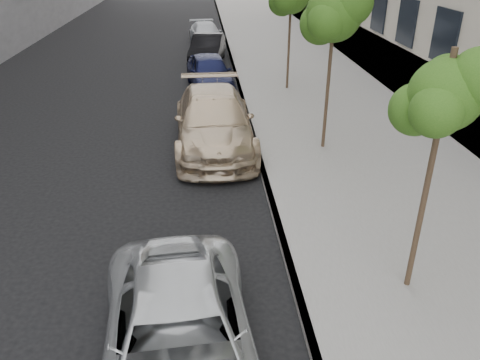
{
  "coord_description": "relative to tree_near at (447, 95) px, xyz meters",
  "views": [
    {
      "loc": [
        -0.38,
        -4.99,
        5.71
      ],
      "look_at": [
        0.27,
        3.26,
        1.5
      ],
      "focal_mm": 35.0,
      "sensor_mm": 36.0,
      "label": 1
    }
  ],
  "objects": [
    {
      "name": "sidewalk",
      "position": [
        1.07,
        22.5,
        -3.61
      ],
      "size": [
        6.4,
        72.0,
        0.14
      ],
      "primitive_type": "cube",
      "color": "gray",
      "rests_on": "ground"
    },
    {
      "name": "tree_mid",
      "position": [
        0.0,
        6.5,
        0.33
      ],
      "size": [
        1.84,
        1.64,
        4.78
      ],
      "color": "#38281C",
      "rests_on": "sidewalk"
    },
    {
      "name": "curb",
      "position": [
        -2.05,
        22.5,
        -3.61
      ],
      "size": [
        0.15,
        72.0,
        0.14
      ],
      "primitive_type": "cube",
      "color": "#9E9B93",
      "rests_on": "ground"
    },
    {
      "name": "sedan_black",
      "position": [
        -3.33,
        18.52,
        -2.96
      ],
      "size": [
        2.12,
        4.55,
        1.44
      ],
      "primitive_type": "imported",
      "rotation": [
        0.0,
        0.0,
        -0.14
      ],
      "color": "black",
      "rests_on": "ground"
    },
    {
      "name": "sedan_rear",
      "position": [
        -3.33,
        23.53,
        -3.04
      ],
      "size": [
        2.35,
        4.64,
        1.29
      ],
      "primitive_type": "imported",
      "rotation": [
        0.0,
        0.0,
        0.12
      ],
      "color": "#B4B8BD",
      "rests_on": "ground"
    },
    {
      "name": "minivan",
      "position": [
        -4.08,
        -1.61,
        -3.02
      ],
      "size": [
        2.6,
        4.97,
        1.34
      ],
      "primitive_type": "imported",
      "rotation": [
        0.0,
        0.0,
        0.08
      ],
      "color": "silver",
      "rests_on": "ground"
    },
    {
      "name": "tree_near",
      "position": [
        0.0,
        0.0,
        0.0
      ],
      "size": [
        1.51,
        1.31,
        4.3
      ],
      "color": "#38281C",
      "rests_on": "sidewalk"
    },
    {
      "name": "sedan_blue",
      "position": [
        -3.33,
        13.56,
        -2.95
      ],
      "size": [
        2.22,
        4.5,
        1.48
      ],
      "primitive_type": "imported",
      "rotation": [
        0.0,
        0.0,
        0.11
      ],
      "color": "#11153A",
      "rests_on": "ground"
    },
    {
      "name": "suv",
      "position": [
        -3.33,
        7.14,
        -2.85
      ],
      "size": [
        2.46,
        5.81,
        1.67
      ],
      "primitive_type": "imported",
      "rotation": [
        0.0,
        0.0,
        0.02
      ],
      "color": "#CCB391",
      "rests_on": "ground"
    }
  ]
}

